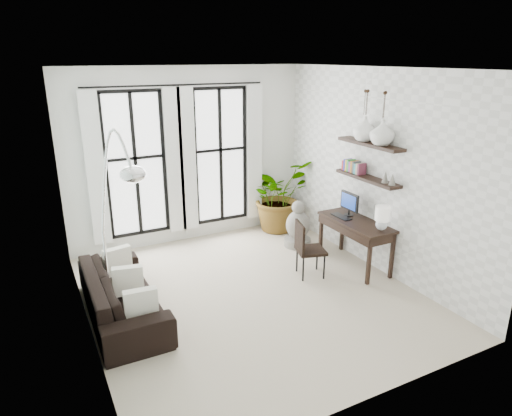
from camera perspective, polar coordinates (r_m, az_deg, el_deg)
floor at (r=6.87m, az=-0.62°, el=-10.68°), size 5.00×5.00×0.00m
ceiling at (r=6.00m, az=-0.73°, el=17.05°), size 5.00×5.00×0.00m
wall_left at (r=5.66m, az=-21.47°, el=-0.86°), size 0.00×5.00×5.00m
wall_right at (r=7.50m, az=14.92°, el=4.37°), size 0.00×5.00×5.00m
wall_back at (r=8.49m, az=-8.32°, el=6.41°), size 4.50×0.00×4.50m
windows at (r=8.38m, az=-9.44°, el=5.90°), size 3.26×0.13×2.65m
wall_shelves at (r=7.46m, az=13.67°, el=5.39°), size 0.25×1.30×0.60m
sofa at (r=6.46m, az=-16.42°, el=-10.30°), size 0.87×2.19×0.64m
throw_pillows at (r=6.40m, az=-15.69°, el=-8.73°), size 0.40×1.52×0.40m
plant at (r=9.09m, az=2.76°, el=1.62°), size 1.58×1.47×1.43m
desk at (r=7.57m, az=12.57°, el=-2.11°), size 0.58×1.36×1.19m
desk_chair at (r=7.23m, az=6.27°, el=-4.72°), size 0.53×0.53×0.91m
arc_lamp at (r=6.13m, az=-17.11°, el=3.29°), size 0.75×0.69×2.50m
buddha at (r=8.40m, az=5.25°, el=-2.40°), size 0.49×0.49×0.88m
vase_a at (r=7.14m, az=15.51°, el=9.10°), size 0.37×0.37×0.38m
vase_b at (r=7.44m, az=13.42°, el=9.61°), size 0.37×0.37×0.38m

